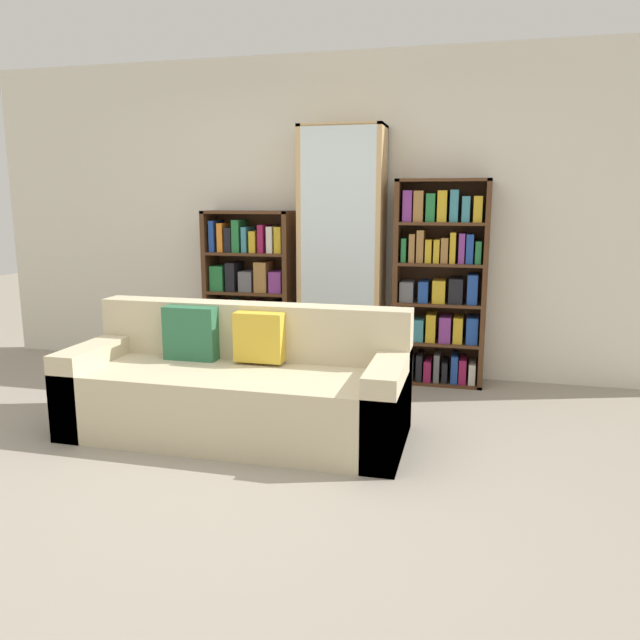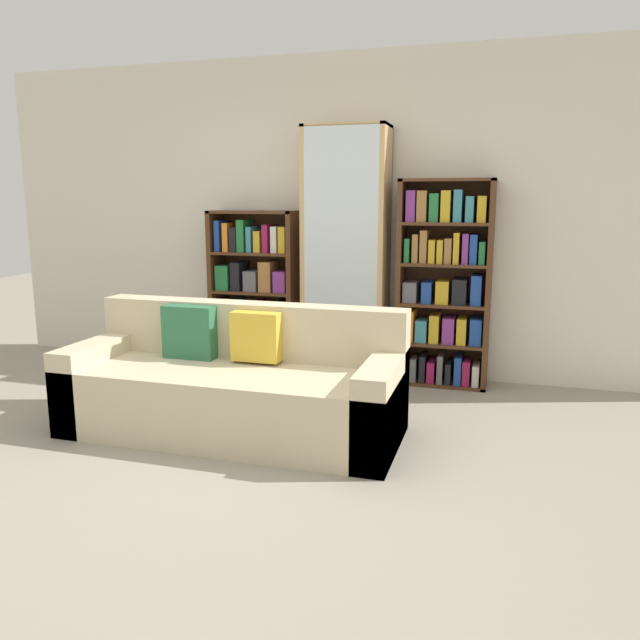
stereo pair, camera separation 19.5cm
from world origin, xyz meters
The scene contains 7 objects.
ground_plane centered at (0.00, 0.00, 0.00)m, with size 16.00×16.00×0.00m, color gray.
wall_back centered at (0.00, 2.34, 1.35)m, with size 6.41×0.06×2.70m.
couch centered at (-0.21, 0.66, 0.29)m, with size 2.16×0.84×0.81m.
bookshelf_left centered at (-0.67, 2.14, 0.68)m, with size 0.77×0.32×1.41m.
display_cabinet centered at (0.16, 2.12, 1.04)m, with size 0.69×0.36×2.09m.
bookshelf_right centered at (0.97, 2.14, 0.81)m, with size 0.74×0.32×1.66m.
wine_bottle centered at (0.52, 1.64, 0.14)m, with size 0.07×0.07×0.34m.
Camera 2 is at (1.44, -2.93, 1.50)m, focal length 35.00 mm.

